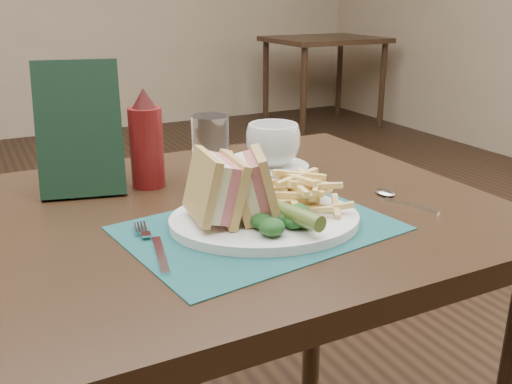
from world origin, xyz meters
TOP-DOWN VIEW (x-y plane):
  - wall_back at (0.00, 3.50)m, footprint 6.00×0.00m
  - table_bg_right at (2.38, 2.79)m, footprint 0.90×0.75m
  - placemat at (-0.00, -0.62)m, footprint 0.44×0.34m
  - plate at (0.01, -0.61)m, footprint 0.36×0.32m
  - sandwich_half_a at (-0.09, -0.59)m, footprint 0.09×0.12m
  - sandwich_half_b at (-0.03, -0.60)m, footprint 0.11×0.12m
  - kale_garnish at (0.02, -0.67)m, footprint 0.11×0.08m
  - pickle_spear at (0.02, -0.67)m, footprint 0.05×0.12m
  - fries_pile at (0.09, -0.59)m, footprint 0.18×0.20m
  - fork at (-0.17, -0.61)m, footprint 0.07×0.17m
  - spoon at (0.27, -0.62)m, footprint 0.09×0.15m
  - saucer at (0.17, -0.35)m, footprint 0.19×0.19m
  - coffee_cup at (0.17, -0.35)m, footprint 0.15×0.15m
  - drinking_glass at (0.02, -0.37)m, footprint 0.08×0.08m
  - ketchup_bottle at (-0.09, -0.33)m, footprint 0.07×0.07m
  - check_presenter at (-0.21, -0.32)m, footprint 0.17×0.12m

SIDE VIEW (x-z plane):
  - wall_back at x=0.00m, z-range -3.00..3.00m
  - table_bg_right at x=2.38m, z-range 0.00..0.75m
  - placemat at x=0.00m, z-range 0.75..0.75m
  - spoon at x=0.27m, z-range 0.75..0.76m
  - saucer at x=0.17m, z-range 0.75..0.76m
  - fork at x=-0.17m, z-range 0.75..0.76m
  - plate at x=0.01m, z-range 0.75..0.77m
  - kale_garnish at x=0.02m, z-range 0.77..0.79m
  - pickle_spear at x=0.02m, z-range 0.77..0.80m
  - fries_pile at x=0.09m, z-range 0.77..0.83m
  - coffee_cup at x=0.17m, z-range 0.76..0.85m
  - drinking_glass at x=0.02m, z-range 0.75..0.88m
  - sandwich_half_b at x=-0.03m, z-range 0.77..0.87m
  - sandwich_half_a at x=-0.09m, z-range 0.77..0.88m
  - ketchup_bottle at x=-0.09m, z-range 0.75..0.94m
  - check_presenter at x=-0.21m, z-range 0.75..0.99m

